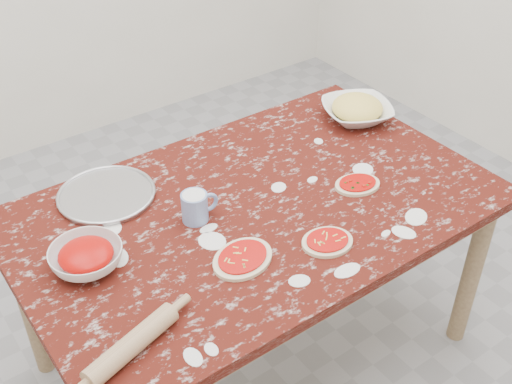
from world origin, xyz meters
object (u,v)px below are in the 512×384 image
object	(u,v)px
cheese_bowl	(357,112)
rolling_pin	(132,345)
pizza_tray	(107,195)
sauce_bowl	(87,258)
worktable	(256,223)
flour_mug	(196,206)

from	to	relation	value
cheese_bowl	rolling_pin	distance (m)	1.40
pizza_tray	cheese_bowl	xyz separation A→B (m)	(1.05, -0.11, 0.03)
cheese_bowl	rolling_pin	bearing A→B (deg)	-157.12
sauce_bowl	pizza_tray	bearing A→B (deg)	55.81
sauce_bowl	worktable	bearing A→B (deg)	-4.36
worktable	sauce_bowl	xyz separation A→B (m)	(-0.59, 0.04, 0.12)
worktable	pizza_tray	size ratio (longest dim) A/B	4.92
worktable	flour_mug	bearing A→B (deg)	166.92
worktable	cheese_bowl	bearing A→B (deg)	18.42
sauce_bowl	cheese_bowl	bearing A→B (deg)	8.04
sauce_bowl	flour_mug	xyz separation A→B (m)	(0.38, 0.00, 0.02)
sauce_bowl	flour_mug	distance (m)	0.38
flour_mug	rolling_pin	bearing A→B (deg)	-138.57
sauce_bowl	rolling_pin	distance (m)	0.37
pizza_tray	rolling_pin	size ratio (longest dim) A/B	1.13
rolling_pin	worktable	bearing A→B (deg)	27.31
pizza_tray	flour_mug	size ratio (longest dim) A/B	2.52
pizza_tray	rolling_pin	bearing A→B (deg)	-109.63
sauce_bowl	rolling_pin	world-z (taller)	sauce_bowl
worktable	rolling_pin	distance (m)	0.71
worktable	cheese_bowl	xyz separation A→B (m)	(0.66, 0.22, 0.12)
worktable	sauce_bowl	size ratio (longest dim) A/B	7.35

